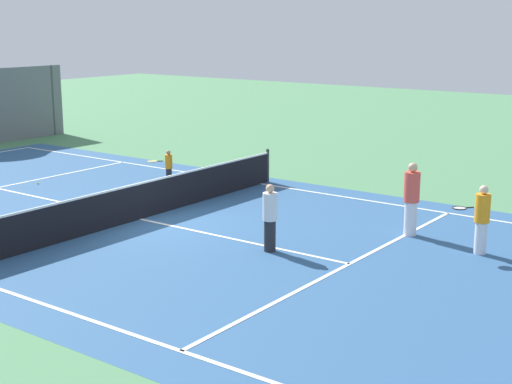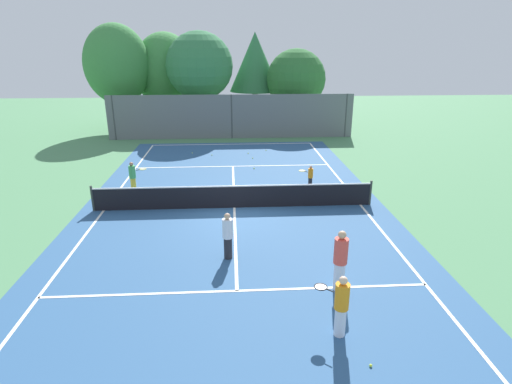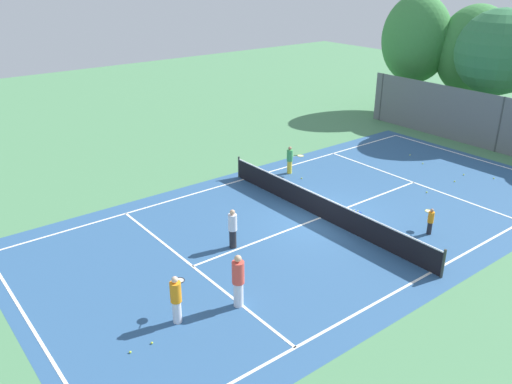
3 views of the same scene
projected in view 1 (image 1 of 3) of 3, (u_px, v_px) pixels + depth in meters
ground_plane at (140, 219)px, 20.12m from camera, size 80.00×80.00×0.00m
court_surface at (140, 219)px, 20.12m from camera, size 13.00×25.00×0.01m
tennis_net at (139, 201)px, 20.00m from camera, size 11.90×0.10×1.10m
player_1 at (481, 219)px, 16.98m from camera, size 0.83×0.79×1.60m
player_2 at (411, 198)px, 18.44m from camera, size 0.39×0.39×1.83m
player_3 at (270, 217)px, 17.18m from camera, size 0.34×0.34×1.58m
player_4 at (168, 167)px, 24.28m from camera, size 0.71×0.73×1.12m
ball_crate at (138, 200)px, 21.46m from camera, size 0.39×0.29×0.43m
tennis_ball_10 at (38, 183)px, 24.40m from camera, size 0.07×0.07×0.07m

